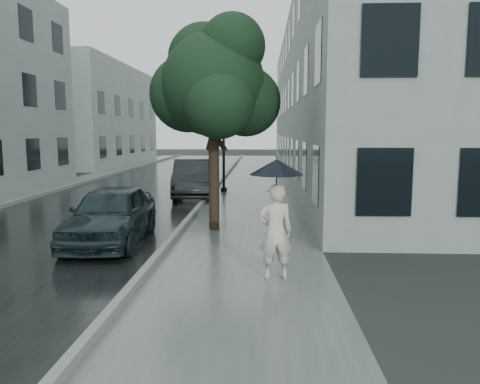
# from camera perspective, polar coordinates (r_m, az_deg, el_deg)

# --- Properties ---
(ground) EXTENTS (120.00, 120.00, 0.00)m
(ground) POSITION_cam_1_polar(r_m,az_deg,el_deg) (9.26, -1.30, -9.57)
(ground) COLOR black
(ground) RESTS_ON ground
(sidewalk) EXTENTS (3.50, 60.00, 0.01)m
(sidewalk) POSITION_cam_1_polar(r_m,az_deg,el_deg) (21.01, 1.70, 0.07)
(sidewalk) COLOR slate
(sidewalk) RESTS_ON ground
(kerb_near) EXTENTS (0.15, 60.00, 0.15)m
(kerb_near) POSITION_cam_1_polar(r_m,az_deg,el_deg) (21.11, -3.26, 0.29)
(kerb_near) COLOR slate
(kerb_near) RESTS_ON ground
(asphalt_road) EXTENTS (6.85, 60.00, 0.00)m
(asphalt_road) POSITION_cam_1_polar(r_m,az_deg,el_deg) (21.76, -12.46, 0.15)
(asphalt_road) COLOR black
(asphalt_road) RESTS_ON ground
(kerb_far) EXTENTS (0.15, 60.00, 0.15)m
(kerb_far) POSITION_cam_1_polar(r_m,az_deg,el_deg) (22.92, -20.94, 0.38)
(kerb_far) COLOR slate
(kerb_far) RESTS_ON ground
(sidewalk_far) EXTENTS (1.70, 60.00, 0.01)m
(sidewalk_far) POSITION_cam_1_polar(r_m,az_deg,el_deg) (23.32, -23.01, 0.21)
(sidewalk_far) COLOR #4C5451
(sidewalk_far) RESTS_ON ground
(building_near) EXTENTS (7.02, 36.00, 9.00)m
(building_near) POSITION_cam_1_polar(r_m,az_deg,el_deg) (28.79, 12.67, 10.86)
(building_near) COLOR gray
(building_near) RESTS_ON ground
(building_far_b) EXTENTS (7.02, 18.00, 8.00)m
(building_far_b) POSITION_cam_1_polar(r_m,az_deg,el_deg) (41.43, -17.80, 8.91)
(building_far_b) COLOR gray
(building_far_b) RESTS_ON ground
(pedestrian) EXTENTS (0.71, 0.53, 1.76)m
(pedestrian) POSITION_cam_1_polar(r_m,az_deg,el_deg) (8.56, 4.32, -4.86)
(pedestrian) COLOR beige
(pedestrian) RESTS_ON sidewalk
(umbrella) EXTENTS (1.22, 1.22, 1.32)m
(umbrella) POSITION_cam_1_polar(r_m,az_deg,el_deg) (8.40, 4.48, 3.04)
(umbrella) COLOR black
(umbrella) RESTS_ON ground
(street_tree) EXTENTS (3.62, 3.29, 5.74)m
(street_tree) POSITION_cam_1_polar(r_m,az_deg,el_deg) (12.91, -3.22, 13.06)
(street_tree) COLOR #332619
(street_tree) RESTS_ON ground
(lamp_post) EXTENTS (0.82, 0.47, 5.05)m
(lamp_post) POSITION_cam_1_polar(r_m,az_deg,el_deg) (20.80, -2.41, 7.97)
(lamp_post) COLOR black
(lamp_post) RESTS_ON ground
(car_near) EXTENTS (1.86, 4.20, 1.40)m
(car_near) POSITION_cam_1_polar(r_m,az_deg,el_deg) (11.74, -15.44, -2.63)
(car_near) COLOR #19272A
(car_near) RESTS_ON ground
(car_far) EXTENTS (2.15, 4.80, 1.53)m
(car_far) POSITION_cam_1_polar(r_m,az_deg,el_deg) (19.45, -5.63, 1.71)
(car_far) COLOR #25272A
(car_far) RESTS_ON ground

